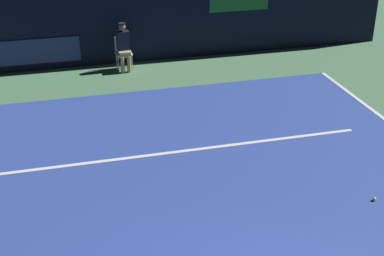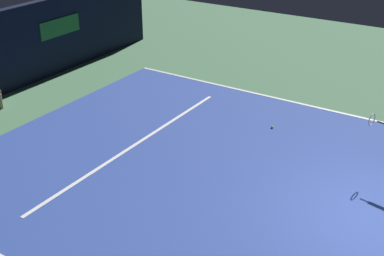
# 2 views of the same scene
# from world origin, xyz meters

# --- Properties ---
(ground_plane) EXTENTS (30.12, 30.12, 0.00)m
(ground_plane) POSITION_xyz_m (0.00, 4.22, 0.00)
(ground_plane) COLOR #4C7A56
(court_surface) EXTENTS (9.70, 10.44, 0.01)m
(court_surface) POSITION_xyz_m (0.00, 4.22, 0.01)
(court_surface) COLOR #2D479E
(court_surface) RESTS_ON ground
(line_sideline_left) EXTENTS (0.10, 10.44, 0.01)m
(line_sideline_left) POSITION_xyz_m (4.80, 4.22, 0.01)
(line_sideline_left) COLOR white
(line_sideline_left) RESTS_ON court_surface
(line_service) EXTENTS (7.56, 0.10, 0.01)m
(line_service) POSITION_xyz_m (0.00, 6.05, 0.01)
(line_service) COLOR white
(line_service) RESTS_ON court_surface
(tennis_ball) EXTENTS (0.07, 0.07, 0.07)m
(tennis_ball) POSITION_xyz_m (2.78, 3.45, 0.05)
(tennis_ball) COLOR #CCE033
(tennis_ball) RESTS_ON court_surface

